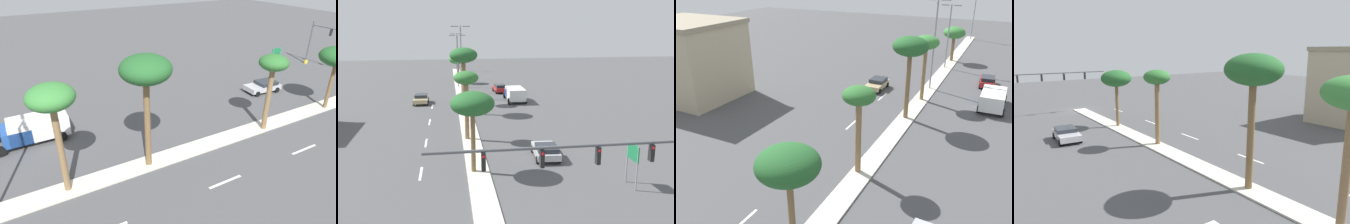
{
  "view_description": "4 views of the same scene",
  "coord_description": "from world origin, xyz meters",
  "views": [
    {
      "loc": [
        -17.03,
        41.37,
        14.05
      ],
      "look_at": [
        3.36,
        29.92,
        2.11
      ],
      "focal_mm": 32.06,
      "sensor_mm": 36.0,
      "label": 1
    },
    {
      "loc": [
        -2.11,
        -15.38,
        11.59
      ],
      "look_at": [
        3.78,
        22.88,
        2.53
      ],
      "focal_mm": 40.46,
      "sensor_mm": 36.0,
      "label": 2
    },
    {
      "loc": [
        8.78,
        0.98,
        14.85
      ],
      "look_at": [
        -3.69,
        26.19,
        2.84
      ],
      "focal_mm": 36.62,
      "sensor_mm": 36.0,
      "label": 3
    },
    {
      "loc": [
        14.37,
        46.28,
        8.85
      ],
      "look_at": [
        -0.77,
        25.26,
        3.66
      ],
      "focal_mm": 33.48,
      "sensor_mm": 36.0,
      "label": 4
    }
  ],
  "objects": [
    {
      "name": "ground_plane",
      "position": [
        0.0,
        32.57,
        0.0
      ],
      "size": [
        160.0,
        160.0,
        0.0
      ],
      "primitive_type": "plane",
      "color": "#4C4C4F"
    },
    {
      "name": "palm_tree_mid",
      "position": [
        0.06,
        39.56,
        6.65
      ],
      "size": [
        2.87,
        2.87,
        7.63
      ],
      "color": "olive",
      "rests_on": "median_curb"
    },
    {
      "name": "lane_stripe_far",
      "position": [
        -4.52,
        29.69,
        0.01
      ],
      "size": [
        0.2,
        2.8,
        0.01
      ],
      "primitive_type": "cube",
      "color": "silver",
      "rests_on": "ground"
    },
    {
      "name": "directional_road_sign",
      "position": [
        10.8,
        8.65,
        2.34
      ],
      "size": [
        0.1,
        1.71,
        3.23
      ],
      "color": "gray",
      "rests_on": "ground"
    },
    {
      "name": "palm_tree_leading",
      "position": [
        -0.38,
        21.91,
        5.96
      ],
      "size": [
        2.47,
        2.47,
        6.94
      ],
      "color": "olive",
      "rests_on": "median_curb"
    },
    {
      "name": "box_truck",
      "position": [
        7.87,
        40.6,
        1.21
      ],
      "size": [
        2.74,
        6.07,
        2.12
      ],
      "color": "#234C99",
      "rests_on": "ground"
    },
    {
      "name": "lane_stripe_trailing",
      "position": [
        -4.52,
        21.41,
        0.01
      ],
      "size": [
        0.2,
        2.8,
        0.01
      ],
      "primitive_type": "cube",
      "color": "silver",
      "rests_on": "ground"
    },
    {
      "name": "palm_tree_near",
      "position": [
        -0.08,
        33.53,
        7.44
      ],
      "size": [
        3.56,
        3.56,
        8.53
      ],
      "color": "brown",
      "rests_on": "median_curb"
    },
    {
      "name": "sedan_silver_rear",
      "position": [
        6.19,
        15.44,
        0.69
      ],
      "size": [
        2.36,
        4.25,
        1.25
      ],
      "color": "#B2B2B7",
      "rests_on": "ground"
    },
    {
      "name": "median_curb",
      "position": [
        0.0,
        41.87,
        0.06
      ],
      "size": [
        1.8,
        83.74,
        0.12
      ],
      "primitive_type": "cube",
      "color": "beige",
      "rests_on": "ground"
    }
  ]
}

